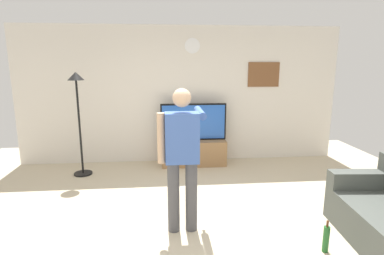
{
  "coord_description": "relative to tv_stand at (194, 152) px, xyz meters",
  "views": [
    {
      "loc": [
        -0.33,
        -3.17,
        1.98
      ],
      "look_at": [
        0.07,
        1.2,
        1.05
      ],
      "focal_mm": 28.49,
      "sensor_mm": 36.0,
      "label": 1
    }
  ],
  "objects": [
    {
      "name": "beverage_bottle",
      "position": [
        1.12,
        -2.99,
        -0.1
      ],
      "size": [
        0.07,
        0.07,
        0.36
      ],
      "color": "#1E5923",
      "rests_on": "ground_plane"
    },
    {
      "name": "wall_clock",
      "position": [
        0.0,
        0.29,
        2.06
      ],
      "size": [
        0.29,
        0.03,
        0.29
      ],
      "primitive_type": "cylinder",
      "rotation": [
        1.57,
        0.0,
        0.0
      ],
      "color": "white"
    },
    {
      "name": "person_standing_nearer_lamp",
      "position": [
        -0.37,
        -2.4,
        0.72
      ],
      "size": [
        0.56,
        0.78,
        1.71
      ],
      "color": "#4C4C51",
      "rests_on": "ground_plane"
    },
    {
      "name": "floor_lamp",
      "position": [
        -2.06,
        -0.37,
        1.07
      ],
      "size": [
        0.32,
        0.32,
        1.83
      ],
      "color": "black",
      "rests_on": "ground_plane"
    },
    {
      "name": "tv_stand",
      "position": [
        0.0,
        0.0,
        0.0
      ],
      "size": [
        1.26,
        0.47,
        0.49
      ],
      "color": "#997047",
      "rests_on": "ground_plane"
    },
    {
      "name": "back_wall",
      "position": [
        -0.23,
        0.35,
        1.1
      ],
      "size": [
        6.4,
        0.1,
        2.7
      ],
      "primitive_type": "cube",
      "color": "silver",
      "rests_on": "ground_plane"
    },
    {
      "name": "framed_picture",
      "position": [
        1.44,
        0.3,
        1.51
      ],
      "size": [
        0.64,
        0.04,
        0.49
      ],
      "primitive_type": "cube",
      "color": "brown"
    },
    {
      "name": "ground_plane",
      "position": [
        -0.23,
        -2.6,
        -0.25
      ],
      "size": [
        8.4,
        8.4,
        0.0
      ],
      "primitive_type": "plane",
      "color": "beige"
    },
    {
      "name": "television",
      "position": [
        0.0,
        0.05,
        0.61
      ],
      "size": [
        1.28,
        0.07,
        0.72
      ],
      "color": "black",
      "rests_on": "tv_stand"
    }
  ]
}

